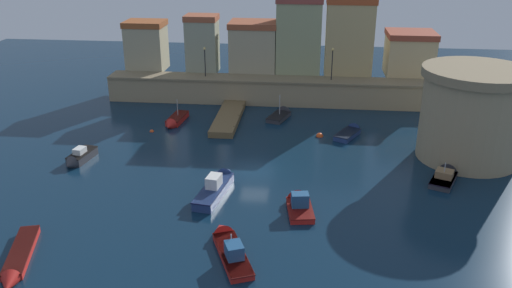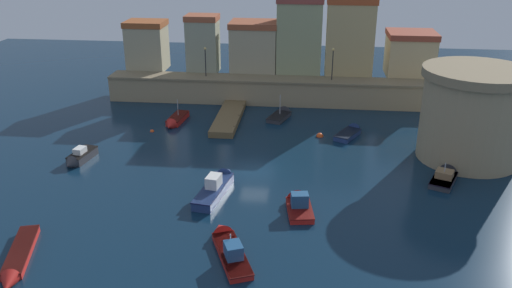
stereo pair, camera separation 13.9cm
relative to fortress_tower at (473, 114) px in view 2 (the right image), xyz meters
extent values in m
plane|color=#0C2338|center=(-19.52, -4.83, -4.37)|extent=(108.58, 108.58, 0.00)
cube|color=#9E8966|center=(-19.52, 14.86, -2.92)|extent=(40.32, 3.18, 2.89)
cube|color=#817053|center=(-19.52, 14.86, -1.36)|extent=(40.32, 3.48, 0.24)
cube|color=tan|center=(-36.06, 18.45, 1.30)|extent=(4.78, 4.01, 5.56)
cube|color=#984D26|center=(-36.06, 18.45, 4.43)|extent=(4.97, 4.17, 0.70)
cube|color=gray|center=(-28.65, 18.06, 1.76)|extent=(3.87, 3.24, 6.48)
cube|color=#9C4F33|center=(-28.65, 18.06, 5.35)|extent=(4.03, 3.37, 0.70)
cube|color=tan|center=(-22.20, 18.87, 1.35)|extent=(5.78, 4.85, 5.66)
cube|color=#984B2F|center=(-22.20, 18.87, 4.53)|extent=(6.01, 5.05, 0.70)
cube|color=#969C71|center=(-16.50, 18.84, 2.94)|extent=(5.47, 4.79, 8.83)
cube|color=tan|center=(-10.33, 17.98, 2.92)|extent=(5.74, 3.06, 8.80)
cube|color=#A84623|center=(-10.33, 17.98, 7.68)|extent=(5.96, 3.18, 0.70)
cube|color=tan|center=(-2.78, 19.10, 0.89)|extent=(5.62, 5.31, 4.73)
cube|color=brown|center=(-2.78, 19.10, 3.60)|extent=(5.85, 5.52, 0.70)
cylinder|color=#9E8966|center=(0.00, 0.00, -0.46)|extent=(9.12, 9.12, 7.82)
cylinder|color=#867556|center=(0.00, 0.00, 3.85)|extent=(9.85, 9.85, 0.80)
cube|color=brown|center=(-23.86, 7.82, -4.03)|extent=(2.58, 10.90, 0.67)
cylinder|color=#4B3B24|center=(-22.70, 11.45, -4.02)|extent=(0.20, 0.20, 0.70)
cylinder|color=#4B3B24|center=(-22.70, 7.82, -4.02)|extent=(0.20, 0.20, 0.70)
cylinder|color=#4B3B24|center=(-22.70, 4.18, -4.02)|extent=(0.20, 0.20, 0.70)
cylinder|color=black|center=(-27.73, 14.86, 0.41)|extent=(0.12, 0.12, 3.29)
sphere|color=#F9D172|center=(-27.73, 14.86, 2.20)|extent=(0.32, 0.32, 0.32)
cylinder|color=black|center=(-12.38, 14.86, 0.54)|extent=(0.12, 0.12, 3.55)
sphere|color=#F9D172|center=(-12.38, 14.86, 2.46)|extent=(0.32, 0.32, 0.32)
cube|color=#333338|center=(-35.78, -4.29, -3.97)|extent=(1.84, 3.49, 0.79)
cone|color=#333338|center=(-36.09, -6.34, -3.97)|extent=(1.41, 1.11, 1.29)
cube|color=black|center=(-35.78, -4.29, -3.62)|extent=(1.87, 3.56, 0.08)
cube|color=silver|center=(-35.82, -4.58, -3.31)|extent=(0.99, 1.28, 0.54)
cube|color=navy|center=(-22.28, -10.04, -3.98)|extent=(2.49, 6.02, 0.77)
cone|color=navy|center=(-21.71, -6.52, -3.98)|extent=(1.71, 1.62, 1.51)
cube|color=#111637|center=(-22.28, -10.04, -3.64)|extent=(2.54, 6.14, 0.08)
cube|color=silver|center=(-22.26, -9.92, -3.12)|extent=(1.22, 1.62, 0.95)
cube|color=red|center=(-15.23, -12.11, -4.13)|extent=(2.29, 3.71, 0.47)
cone|color=red|center=(-15.54, -9.96, -4.13)|extent=(1.84, 1.21, 1.72)
cube|color=#660E0B|center=(-15.23, -12.11, -3.94)|extent=(2.34, 3.78, 0.08)
cube|color=navy|center=(-15.27, -11.86, -3.37)|extent=(1.43, 1.12, 1.05)
cube|color=red|center=(-29.49, 7.02, -4.05)|extent=(1.79, 4.05, 0.65)
cone|color=red|center=(-29.74, 4.57, -4.05)|extent=(1.43, 1.23, 1.33)
cube|color=#59100B|center=(-29.49, 7.02, -3.76)|extent=(1.82, 4.13, 0.08)
cylinder|color=#B2B2B7|center=(-29.47, 7.22, -2.79)|extent=(0.08, 0.08, 1.86)
cube|color=red|center=(-19.48, -18.59, -4.14)|extent=(3.46, 5.54, 0.45)
cone|color=red|center=(-20.74, -15.51, -4.14)|extent=(1.88, 1.85, 1.46)
cube|color=#4C0F0C|center=(-19.48, -18.59, -3.96)|extent=(3.53, 5.65, 0.08)
cube|color=navy|center=(-19.29, -19.03, -3.45)|extent=(1.49, 1.61, 0.95)
cube|color=#99B7C6|center=(-19.54, -18.43, -3.40)|extent=(0.91, 0.42, 0.57)
cylinder|color=#B2B2B7|center=(-19.58, -18.33, -3.30)|extent=(0.08, 0.08, 1.24)
cube|color=#333338|center=(-18.27, 8.92, -4.11)|extent=(2.66, 3.86, 0.51)
cone|color=#333338|center=(-17.58, 11.01, -4.11)|extent=(1.79, 1.43, 1.55)
cube|color=black|center=(-18.27, 8.92, -3.90)|extent=(2.72, 3.93, 0.08)
cylinder|color=#B2B2B7|center=(-18.19, 9.18, -2.71)|extent=(0.08, 0.08, 2.29)
cube|color=#333338|center=(-3.24, -5.67, -4.12)|extent=(2.99, 3.97, 0.49)
cone|color=#333338|center=(-2.35, -3.61, -4.12)|extent=(1.89, 1.57, 1.63)
cube|color=black|center=(-3.24, -5.67, -3.92)|extent=(3.05, 4.05, 0.08)
cube|color=olive|center=(-3.19, -5.55, -3.57)|extent=(1.76, 1.68, 0.61)
cylinder|color=#B2B2B7|center=(-3.29, -5.79, -3.16)|extent=(0.08, 0.08, 1.44)
cube|color=red|center=(-33.48, -19.70, -4.11)|extent=(2.87, 5.91, 0.51)
cone|color=red|center=(-32.49, -23.10, -4.11)|extent=(1.58, 1.69, 1.23)
cube|color=#400E0A|center=(-33.48, -19.70, -3.90)|extent=(2.93, 6.03, 0.08)
cube|color=navy|center=(-10.84, 4.16, -4.09)|extent=(2.98, 3.86, 0.55)
cone|color=navy|center=(-9.83, 6.14, -4.09)|extent=(1.75, 1.55, 1.46)
cube|color=black|center=(-10.84, 4.16, -3.86)|extent=(3.04, 3.93, 0.08)
sphere|color=#EA4C19|center=(-31.44, 3.54, -4.37)|extent=(0.45, 0.45, 0.45)
sphere|color=#EA4C19|center=(-13.67, 4.07, -4.37)|extent=(0.75, 0.75, 0.75)
camera|label=1|loc=(-14.82, -47.79, 15.96)|focal=37.33mm
camera|label=2|loc=(-14.68, -47.78, 15.96)|focal=37.33mm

